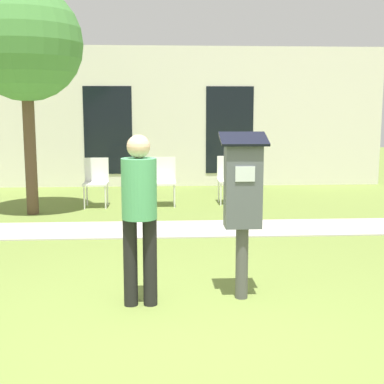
{
  "coord_description": "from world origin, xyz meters",
  "views": [
    {
      "loc": [
        -0.21,
        -4.19,
        1.82
      ],
      "look_at": [
        0.08,
        0.65,
        1.05
      ],
      "focal_mm": 50.0,
      "sensor_mm": 36.0,
      "label": 1
    }
  ],
  "objects_px": {
    "outdoor_chair_left": "(96,178)",
    "parking_meter": "(243,194)",
    "person_standing": "(139,207)",
    "outdoor_chair_right": "(229,176)",
    "outdoor_chair_middle": "(164,177)"
  },
  "relations": [
    {
      "from": "outdoor_chair_left",
      "to": "parking_meter",
      "type": "bearing_deg",
      "value": -53.2
    },
    {
      "from": "person_standing",
      "to": "outdoor_chair_left",
      "type": "distance_m",
      "value": 5.2
    },
    {
      "from": "outdoor_chair_right",
      "to": "outdoor_chair_middle",
      "type": "bearing_deg",
      "value": -175.89
    },
    {
      "from": "parking_meter",
      "to": "outdoor_chair_left",
      "type": "relative_size",
      "value": 1.77
    },
    {
      "from": "outdoor_chair_left",
      "to": "outdoor_chair_right",
      "type": "distance_m",
      "value": 2.51
    },
    {
      "from": "outdoor_chair_middle",
      "to": "person_standing",
      "type": "bearing_deg",
      "value": -99.0
    },
    {
      "from": "person_standing",
      "to": "outdoor_chair_right",
      "type": "xyz_separation_m",
      "value": [
        1.51,
        5.31,
        -0.4
      ]
    },
    {
      "from": "parking_meter",
      "to": "person_standing",
      "type": "bearing_deg",
      "value": -172.38
    },
    {
      "from": "person_standing",
      "to": "parking_meter",
      "type": "bearing_deg",
      "value": -0.7
    },
    {
      "from": "parking_meter",
      "to": "outdoor_chair_right",
      "type": "distance_m",
      "value": 5.23
    },
    {
      "from": "outdoor_chair_middle",
      "to": "outdoor_chair_right",
      "type": "distance_m",
      "value": 1.26
    },
    {
      "from": "person_standing",
      "to": "outdoor_chair_right",
      "type": "relative_size",
      "value": 1.76
    },
    {
      "from": "person_standing",
      "to": "outdoor_chair_left",
      "type": "xyz_separation_m",
      "value": [
        -0.99,
        5.09,
        -0.4
      ]
    },
    {
      "from": "parking_meter",
      "to": "person_standing",
      "type": "xyz_separation_m",
      "value": [
        -0.96,
        -0.13,
        -0.09
      ]
    },
    {
      "from": "outdoor_chair_middle",
      "to": "outdoor_chair_right",
      "type": "xyz_separation_m",
      "value": [
        1.25,
        0.15,
        0.0
      ]
    }
  ]
}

